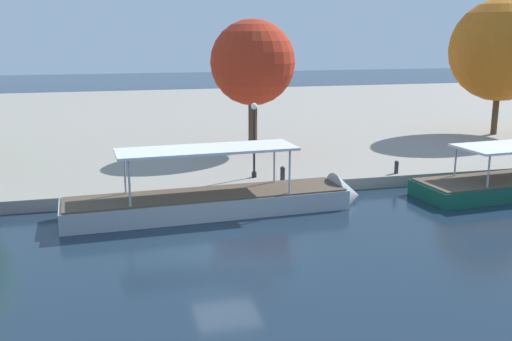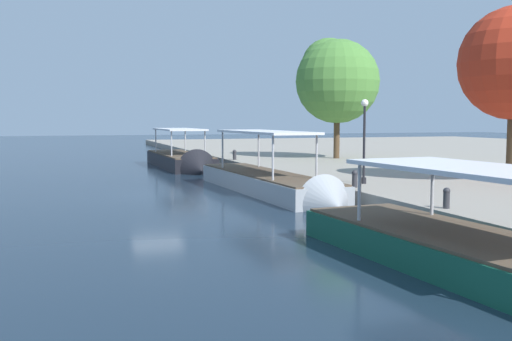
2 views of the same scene
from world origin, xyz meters
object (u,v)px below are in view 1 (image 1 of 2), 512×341
(tour_boat_1, at_px, (228,204))
(mooring_bollard_1, at_px, (283,173))
(tree_0, at_px, (255,61))
(mooring_bollard_2, at_px, (396,166))
(lamp_post, at_px, (254,135))
(tree_2, at_px, (497,50))

(tour_boat_1, relative_size, mooring_bollard_1, 18.28)
(tour_boat_1, bearing_deg, tree_0, 66.87)
(mooring_bollard_2, relative_size, lamp_post, 0.18)
(mooring_bollard_1, xyz_separation_m, tree_0, (0.75, 8.83, 5.50))
(mooring_bollard_1, bearing_deg, tree_0, 85.15)
(lamp_post, bearing_deg, tree_2, 22.98)
(mooring_bollard_1, relative_size, tree_0, 0.09)
(mooring_bollard_1, height_order, tree_0, tree_0)
(mooring_bollard_2, height_order, lamp_post, lamp_post)
(tour_boat_1, distance_m, tree_0, 13.81)
(mooring_bollard_1, distance_m, tree_0, 10.43)
(tree_0, bearing_deg, tour_boat_1, -110.49)
(mooring_bollard_2, distance_m, tree_0, 11.99)
(mooring_bollard_2, bearing_deg, lamp_post, 171.91)
(tour_boat_1, xyz_separation_m, tree_2, (23.70, 12.98, 6.76))
(tree_0, bearing_deg, lamp_post, -104.80)
(tour_boat_1, height_order, tree_0, tree_0)
(mooring_bollard_1, height_order, tree_2, tree_2)
(mooring_bollard_1, bearing_deg, lamp_post, 137.57)
(mooring_bollard_1, height_order, lamp_post, lamp_post)
(tour_boat_1, relative_size, mooring_bollard_2, 19.79)
(mooring_bollard_1, bearing_deg, tree_2, 26.97)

